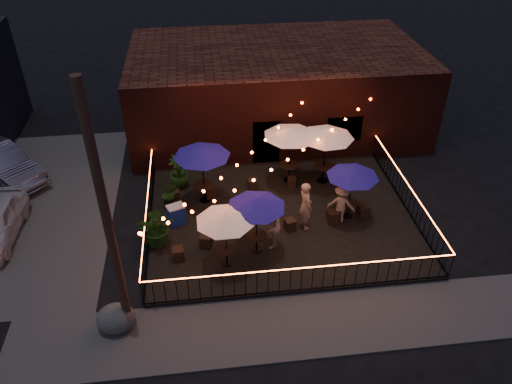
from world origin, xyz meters
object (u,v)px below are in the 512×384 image
Objects in this scene: utility_pole at (107,222)px; cafe_table_4 at (353,174)px; cafe_table_2 at (256,204)px; cafe_table_3 at (291,133)px; boulder at (116,318)px; cafe_table_0 at (225,218)px; cafe_table_1 at (202,153)px; cafe_table_5 at (327,134)px; cooler at (176,215)px.

cafe_table_4 is at bearing 28.20° from utility_pole.
cafe_table_3 is (1.94, 4.30, 0.25)m from cafe_table_2.
utility_pole is 3.62m from boulder.
cafe_table_4 is 9.53m from boulder.
boulder is at bearing -147.28° from cafe_table_0.
cafe_table_2 is (1.69, -3.23, -0.20)m from cafe_table_1.
cafe_table_4 is (1.80, -2.80, -0.32)m from cafe_table_3.
cooler is (-6.16, -2.18, -1.85)m from cafe_table_5.
cafe_table_0 is 4.49m from boulder.
cafe_table_2 is 5.24m from cafe_table_5.
cafe_table_4 is (7.98, 4.28, -1.88)m from utility_pole.
cafe_table_2 is 0.96× the size of cafe_table_4.
cafe_table_0 is 1.06× the size of cafe_table_2.
cafe_table_5 reaches higher than boulder.
cooler is 0.82× the size of boulder.
cafe_table_2 is at bearing 27.46° from cafe_table_0.
cooler is at bearing 69.12° from boulder.
cafe_table_1 is at bearing 162.37° from cafe_table_4.
utility_pole is 3.13× the size of cafe_table_0.
cafe_table_4 is (4.84, 2.07, -0.01)m from cafe_table_0.
cafe_table_1 is 0.87× the size of cafe_table_5.
cafe_table_1 is at bearing 64.46° from boulder.
cafe_table_3 is 2.76× the size of boulder.
cafe_table_3 is 1.00× the size of cafe_table_5.
cooler is at bearing -152.64° from cafe_table_3.
cafe_table_4 is 2.99× the size of cooler.
cafe_table_3 is 9.86m from boulder.
utility_pole reaches higher than cooler.
cafe_table_0 is 6.39m from cafe_table_5.
cafe_table_0 is at bearing 35.14° from utility_pole.
boulder is at bearing -133.51° from cooler.
cafe_table_2 is 0.85× the size of cafe_table_5.
cafe_table_3 reaches higher than cooler.
cooler is at bearing 146.74° from cafe_table_2.
cafe_table_3 is at bearing 58.04° from cafe_table_0.
cafe_table_4 reaches higher than cooler.
cafe_table_3 reaches higher than cafe_table_5.
boulder is (-3.49, -2.24, -1.73)m from cafe_table_0.
boulder is (-6.52, -7.11, -2.03)m from cafe_table_3.
utility_pole is 4.27m from cafe_table_0.
utility_pole is at bearing -151.80° from cafe_table_4.
cooler is (-2.81, 1.84, -1.61)m from cafe_table_2.
utility_pole is 3.33× the size of cafe_table_2.
cafe_table_5 is 10.66m from boulder.
cafe_table_2 is (4.23, 2.77, -1.82)m from utility_pole.
cooler reaches higher than boulder.
utility_pole is at bearing -146.72° from cafe_table_2.
cafe_table_0 is 3.34m from cooler.
cafe_table_3 reaches higher than cafe_table_0.
cafe_table_1 is at bearing 28.74° from cooler.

